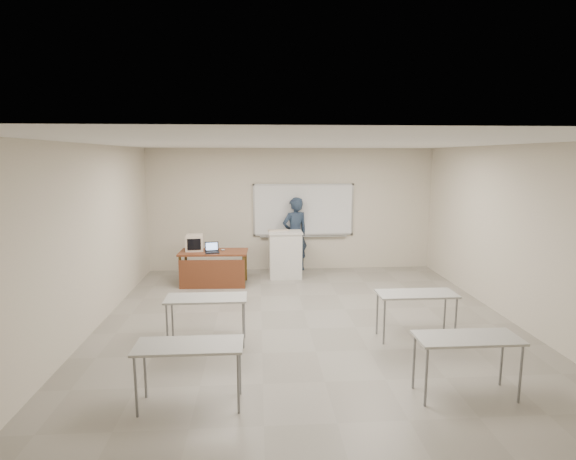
{
  "coord_description": "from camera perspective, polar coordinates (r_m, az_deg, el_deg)",
  "views": [
    {
      "loc": [
        -0.81,
        -6.99,
        2.8
      ],
      "look_at": [
        -0.2,
        2.2,
        1.29
      ],
      "focal_mm": 28.0,
      "sensor_mm": 36.0,
      "label": 1
    }
  ],
  "objects": [
    {
      "name": "presenter",
      "position": [
        11.01,
        0.89,
        -0.54
      ],
      "size": [
        0.78,
        0.66,
        1.82
      ],
      "primitive_type": "imported",
      "rotation": [
        0.0,
        0.0,
        3.53
      ],
      "color": "black",
      "rests_on": "floor"
    },
    {
      "name": "floor",
      "position": [
        7.57,
        2.68,
        -12.42
      ],
      "size": [
        7.0,
        8.0,
        0.01
      ],
      "primitive_type": "cube",
      "color": "gray",
      "rests_on": "ground"
    },
    {
      "name": "podium",
      "position": [
        10.45,
        -0.36,
        -3.12
      ],
      "size": [
        0.77,
        0.56,
        1.09
      ],
      "rotation": [
        0.0,
        0.0,
        0.03
      ],
      "color": "beige",
      "rests_on": "floor"
    },
    {
      "name": "crt_monitor",
      "position": [
        10.1,
        -11.78,
        -1.58
      ],
      "size": [
        0.38,
        0.43,
        0.36
      ],
      "rotation": [
        0.0,
        0.0,
        0.08
      ],
      "color": "beige",
      "rests_on": "instructor_desk"
    },
    {
      "name": "keyboard",
      "position": [
        10.41,
        -1.22,
        -0.05
      ],
      "size": [
        0.5,
        0.23,
        0.03
      ],
      "primitive_type": "cube",
      "rotation": [
        0.0,
        0.0,
        0.15
      ],
      "color": "beige",
      "rests_on": "podium"
    },
    {
      "name": "instructor_desk",
      "position": [
        9.9,
        -9.46,
        -3.94
      ],
      "size": [
        1.47,
        0.74,
        0.75
      ],
      "rotation": [
        0.0,
        0.0,
        -0.04
      ],
      "color": "brown",
      "rests_on": "floor"
    },
    {
      "name": "whiteboard",
      "position": [
        11.09,
        1.97,
        2.49
      ],
      "size": [
        2.48,
        0.1,
        1.31
      ],
      "color": "white",
      "rests_on": "floor"
    },
    {
      "name": "laptop",
      "position": [
        9.83,
        -9.57,
        -2.52
      ],
      "size": [
        0.29,
        0.27,
        0.22
      ],
      "rotation": [
        0.0,
        0.0,
        0.17
      ],
      "color": "black",
      "rests_on": "instructor_desk"
    },
    {
      "name": "student_desks",
      "position": [
        6.08,
        4.19,
        -11.19
      ],
      "size": [
        4.4,
        2.2,
        0.73
      ],
      "color": "#A6A5A0",
      "rests_on": "floor"
    },
    {
      "name": "mouse",
      "position": [
        9.99,
        -8.26,
        -2.5
      ],
      "size": [
        0.11,
        0.09,
        0.03
      ],
      "primitive_type": "ellipsoid",
      "rotation": [
        0.0,
        0.0,
        0.41
      ],
      "color": "#A0A2A8",
      "rests_on": "instructor_desk"
    }
  ]
}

